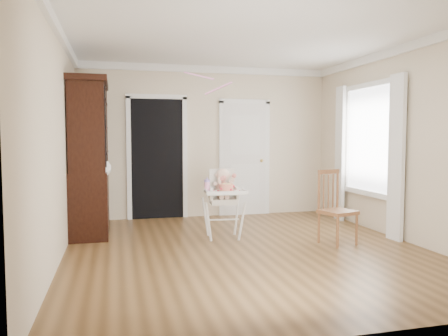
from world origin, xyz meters
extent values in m
plane|color=brown|center=(0.00, 0.00, 0.00)|extent=(5.00, 5.00, 0.00)
plane|color=white|center=(0.00, 0.00, 2.70)|extent=(5.00, 5.00, 0.00)
plane|color=beige|center=(0.00, 2.50, 1.35)|extent=(4.50, 0.00, 4.50)
plane|color=beige|center=(-2.25, 0.00, 1.35)|extent=(0.00, 5.00, 5.00)
plane|color=beige|center=(2.25, 0.00, 1.35)|extent=(0.00, 5.00, 5.00)
cube|color=black|center=(-0.90, 2.48, 1.05)|extent=(0.90, 0.03, 2.10)
cube|color=white|center=(-1.39, 2.48, 1.05)|extent=(0.08, 0.05, 2.18)
cube|color=white|center=(-0.41, 2.48, 1.05)|extent=(0.08, 0.05, 2.18)
cube|color=white|center=(-0.90, 2.48, 2.14)|extent=(1.06, 0.05, 0.08)
cube|color=white|center=(0.70, 2.48, 1.02)|extent=(0.80, 0.05, 2.05)
cube|color=white|center=(0.26, 2.48, 1.02)|extent=(0.08, 0.05, 2.13)
cube|color=white|center=(1.14, 2.48, 1.02)|extent=(0.08, 0.05, 2.13)
sphere|color=gold|center=(1.02, 2.44, 1.00)|extent=(0.06, 0.06, 0.06)
cube|color=white|center=(2.23, 0.80, 1.40)|extent=(0.02, 1.20, 1.60)
cube|color=white|center=(2.21, 0.80, 2.24)|extent=(0.06, 1.36, 0.08)
cube|color=white|center=(2.15, 0.02, 1.15)|extent=(0.08, 0.28, 2.30)
cube|color=white|center=(2.15, 1.58, 1.15)|extent=(0.08, 0.28, 2.30)
cylinder|color=white|center=(-0.39, 0.54, 0.27)|extent=(0.12, 0.11, 0.58)
cylinder|color=white|center=(0.07, 0.49, 0.27)|extent=(0.11, 0.13, 0.58)
cylinder|color=white|center=(-0.35, 0.96, 0.27)|extent=(0.11, 0.13, 0.58)
cylinder|color=white|center=(0.11, 0.91, 0.27)|extent=(0.12, 0.11, 0.58)
cylinder|color=white|center=(-0.14, 0.68, 0.27)|extent=(0.44, 0.07, 0.02)
cube|color=silver|center=(-0.14, 0.72, 0.53)|extent=(0.40, 0.38, 0.08)
cube|color=silver|center=(-0.32, 0.74, 0.65)|extent=(0.07, 0.33, 0.17)
cube|color=silver|center=(0.04, 0.71, 0.65)|extent=(0.07, 0.33, 0.17)
cube|color=silver|center=(-0.12, 0.89, 0.76)|extent=(0.37, 0.09, 0.42)
cube|color=white|center=(-0.16, 0.49, 0.68)|extent=(0.58, 0.44, 0.03)
cube|color=white|center=(-0.18, 0.31, 0.70)|extent=(0.54, 0.08, 0.04)
ellipsoid|color=beige|center=(-0.14, 0.75, 0.68)|extent=(0.23, 0.19, 0.27)
sphere|color=beige|center=(-0.14, 0.75, 0.90)|extent=(0.21, 0.21, 0.19)
sphere|color=red|center=(-0.14, 0.70, 0.73)|extent=(0.14, 0.14, 0.14)
sphere|color=red|center=(-0.17, 0.67, 0.85)|extent=(0.07, 0.07, 0.07)
sphere|color=red|center=(0.00, 0.66, 0.89)|extent=(0.06, 0.06, 0.06)
cylinder|color=silver|center=(-0.16, 0.45, 0.70)|extent=(0.24, 0.24, 0.01)
cylinder|color=red|center=(-0.16, 0.45, 0.75)|extent=(0.19, 0.19, 0.10)
cylinder|color=#F2E08C|center=(-0.15, 0.43, 0.80)|extent=(0.08, 0.08, 0.02)
cylinder|color=#F294C6|center=(-0.38, 0.67, 0.75)|extent=(0.08, 0.08, 0.12)
cylinder|color=#8A6FC2|center=(-0.38, 0.67, 0.83)|extent=(0.08, 0.08, 0.03)
cone|color=#8A6FC2|center=(-0.38, 0.67, 0.87)|extent=(0.03, 0.03, 0.04)
cube|color=black|center=(-1.99, 1.47, 0.47)|extent=(0.52, 1.26, 0.94)
cube|color=black|center=(-1.99, 1.47, 1.57)|extent=(0.48, 1.26, 1.26)
cube|color=black|center=(-1.74, 1.16, 1.57)|extent=(0.02, 0.55, 1.10)
cube|color=black|center=(-1.74, 1.79, 1.57)|extent=(0.02, 0.55, 1.10)
cube|color=black|center=(-1.99, 1.47, 2.23)|extent=(0.57, 1.34, 0.08)
ellipsoid|color=white|center=(-1.78, 1.11, 1.00)|extent=(0.21, 0.17, 0.23)
cube|color=brown|center=(1.26, 0.00, 0.43)|extent=(0.50, 0.50, 0.05)
cylinder|color=brown|center=(1.15, -0.21, 0.22)|extent=(0.03, 0.03, 0.43)
cylinder|color=brown|center=(1.48, -0.11, 0.22)|extent=(0.03, 0.03, 0.43)
cylinder|color=brown|center=(1.05, 0.12, 0.22)|extent=(0.03, 0.03, 0.43)
cylinder|color=brown|center=(1.38, 0.22, 0.22)|extent=(0.03, 0.03, 0.43)
cylinder|color=brown|center=(1.04, 0.13, 0.71)|extent=(0.03, 0.03, 0.56)
cylinder|color=brown|center=(1.38, 0.23, 0.71)|extent=(0.03, 0.03, 0.56)
cube|color=brown|center=(1.21, 0.18, 0.96)|extent=(0.36, 0.14, 0.06)
camera|label=1|loc=(-1.61, -5.23, 1.43)|focal=35.00mm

